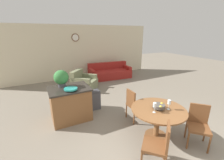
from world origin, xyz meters
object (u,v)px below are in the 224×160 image
at_px(dining_chair_near_left, 159,143).
at_px(armchair, 84,83).
at_px(dining_chair_far_side, 134,104).
at_px(teal_bowl, 71,89).
at_px(couch, 110,73).
at_px(dining_table, 158,115).
at_px(fruit_bowl, 159,106).
at_px(wine_glass_right, 169,102).
at_px(dining_chair_near_right, 198,123).
at_px(wine_glass_left, 155,105).
at_px(kitchen_island, 70,103).
at_px(trash_bin, 95,100).
at_px(potted_plant, 61,78).

xyz_separation_m(dining_chair_near_left, armchair, (-0.01, 4.42, -0.21)).
bearing_deg(dining_chair_near_left, dining_chair_far_side, 27.50).
relative_size(teal_bowl, couch, 0.15).
distance_m(dining_table, dining_chair_near_left, 0.84).
bearing_deg(fruit_bowl, dining_table, -148.09).
relative_size(dining_table, wine_glass_right, 5.37).
xyz_separation_m(dining_chair_near_right, dining_chair_far_side, (-0.67, 1.39, 0.00)).
distance_m(dining_chair_near_left, fruit_bowl, 0.89).
bearing_deg(couch, dining_chair_near_left, -102.37).
height_order(wine_glass_left, armchair, wine_glass_left).
xyz_separation_m(dining_chair_far_side, teal_bowl, (-1.52, 0.66, 0.47)).
relative_size(dining_table, kitchen_island, 1.13).
xyz_separation_m(fruit_bowl, wine_glass_left, (-0.20, -0.07, 0.10)).
bearing_deg(teal_bowl, trash_bin, 29.14).
distance_m(dining_chair_near_left, armchair, 4.42).
xyz_separation_m(dining_chair_near_left, fruit_bowl, (0.56, 0.62, 0.30)).
bearing_deg(wine_glass_left, dining_chair_near_left, -122.97).
bearing_deg(fruit_bowl, kitchen_island, 132.82).
bearing_deg(trash_bin, wine_glass_left, -73.96).
bearing_deg(armchair, couch, -17.24).
bearing_deg(teal_bowl, armchair, 66.28).
bearing_deg(potted_plant, dining_chair_near_right, -46.21).
xyz_separation_m(dining_chair_near_right, wine_glass_left, (-0.82, 0.48, 0.40)).
bearing_deg(kitchen_island, wine_glass_left, -52.12).
height_order(dining_chair_far_side, teal_bowl, teal_bowl).
height_order(dining_chair_near_left, fruit_bowl, dining_chair_near_left).
bearing_deg(fruit_bowl, armchair, 98.41).
relative_size(dining_chair_near_right, wine_glass_right, 3.96).
relative_size(dining_chair_near_right, trash_bin, 1.44).
bearing_deg(dining_table, trash_bin, 111.76).
bearing_deg(wine_glass_right, fruit_bowl, 145.42).
bearing_deg(teal_bowl, wine_glass_left, -48.80).
distance_m(wine_glass_left, couch, 5.05).
xyz_separation_m(dining_chair_far_side, wine_glass_right, (0.22, -0.95, 0.40)).
xyz_separation_m(kitchen_island, teal_bowl, (0.00, -0.20, 0.50)).
relative_size(couch, armchair, 1.82).
bearing_deg(armchair, wine_glass_left, -131.11).
xyz_separation_m(teal_bowl, couch, (2.73, 3.26, -0.69)).
bearing_deg(fruit_bowl, couch, 76.30).
bearing_deg(dining_table, wine_glass_left, -159.92).
bearing_deg(wine_glass_right, dining_chair_near_left, -145.11).
bearing_deg(fruit_bowl, dining_chair_far_side, 93.46).
relative_size(dining_chair_near_left, wine_glass_left, 3.96).
bearing_deg(wine_glass_left, couch, 74.31).
height_order(dining_chair_near_right, potted_plant, potted_plant).
relative_size(teal_bowl, potted_plant, 0.74).
xyz_separation_m(dining_chair_near_left, kitchen_island, (-1.02, 2.32, -0.03)).
xyz_separation_m(dining_chair_near_left, wine_glass_right, (0.73, 0.51, 0.40)).
distance_m(dining_chair_near_left, dining_chair_far_side, 1.54).
relative_size(dining_table, armchair, 0.98).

